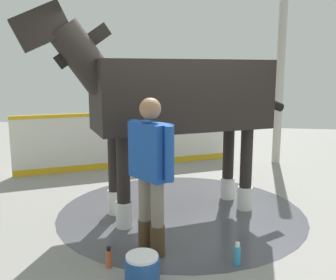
# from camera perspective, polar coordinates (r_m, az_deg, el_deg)

# --- Properties ---
(ground_plane) EXTENTS (16.00, 16.00, 0.02)m
(ground_plane) POSITION_cam_1_polar(r_m,az_deg,el_deg) (5.00, 2.68, -11.65)
(ground_plane) COLOR gray
(wet_patch) EXTENTS (3.25, 3.25, 0.00)m
(wet_patch) POSITION_cam_1_polar(r_m,az_deg,el_deg) (5.21, 1.94, -10.58)
(wet_patch) COLOR #4C4C54
(wet_patch) RESTS_ON ground
(barrier_wall) EXTENTS (2.19, 3.79, 1.08)m
(barrier_wall) POSITION_cam_1_polar(r_m,az_deg,el_deg) (7.43, -5.72, -0.20)
(barrier_wall) COLOR silver
(barrier_wall) RESTS_ON ground
(roof_post_far) EXTENTS (0.16, 0.16, 3.16)m
(roof_post_far) POSITION_cam_1_polar(r_m,az_deg,el_deg) (7.88, 16.35, 7.94)
(roof_post_far) COLOR #B7B2A8
(roof_post_far) RESTS_ON ground
(horse) EXTENTS (2.02, 3.18, 2.61)m
(horse) POSITION_cam_1_polar(r_m,az_deg,el_deg) (4.83, 0.78, 6.25)
(horse) COLOR black
(horse) RESTS_ON ground
(handler) EXTENTS (0.47, 0.52, 1.61)m
(handler) POSITION_cam_1_polar(r_m,az_deg,el_deg) (3.83, -2.60, -3.98)
(handler) COLOR #47331E
(handler) RESTS_ON ground
(wash_bucket) EXTENTS (0.31, 0.31, 0.29)m
(wash_bucket) POSITION_cam_1_polar(r_m,az_deg,el_deg) (3.52, -3.88, -18.94)
(wash_bucket) COLOR #1E478C
(wash_bucket) RESTS_ON ground
(bottle_shampoo) EXTENTS (0.06, 0.06, 0.23)m
(bottle_shampoo) POSITION_cam_1_polar(r_m,az_deg,el_deg) (3.92, 10.32, -16.50)
(bottle_shampoo) COLOR #3399CC
(bottle_shampoo) RESTS_ON ground
(bottle_spray) EXTENTS (0.06, 0.06, 0.21)m
(bottle_spray) POSITION_cam_1_polar(r_m,az_deg,el_deg) (3.86, -8.83, -17.05)
(bottle_spray) COLOR #CC5933
(bottle_spray) RESTS_ON ground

